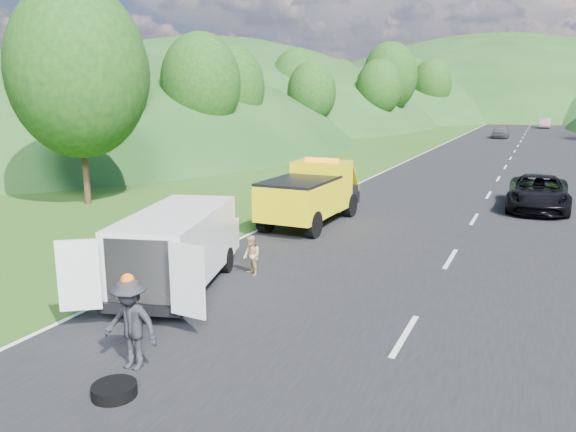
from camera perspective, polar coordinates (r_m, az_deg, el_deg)
The scene contains 14 objects.
ground at distance 14.49m, azimuth 1.85°, elevation -7.15°, with size 320.00×320.00×0.00m, color #38661E.
road_surface at distance 52.90m, azimuth 22.03°, elevation 6.10°, with size 14.00×200.00×0.02m, color black.
tree_line_left at distance 76.72m, azimuth 6.03°, elevation 8.52°, with size 14.00×140.00×14.00m, color #325C1B, non-canonical shape.
hills_backdrop at distance 147.42m, azimuth 25.25°, elevation 9.16°, with size 201.00×288.60×44.00m, color #2D5B23, non-canonical shape.
tow_truck at distance 21.12m, azimuth 2.36°, elevation 2.31°, with size 2.20×5.64×2.41m.
white_van at distance 14.28m, azimuth -10.99°, elevation -2.88°, with size 3.88×6.10×2.01m.
woman at distance 16.56m, azimuth -9.61°, elevation -4.82°, with size 0.57×0.42×1.57m, color silver.
child at distance 15.32m, azimuth -3.70°, elevation -6.08°, with size 0.53×0.41×1.09m, color tan.
worker at distance 10.76m, azimuth -15.44°, elevation -14.73°, with size 1.08×0.62×1.67m, color black.
suitcase at distance 15.87m, azimuth -12.12°, elevation -4.55°, with size 0.37×0.21×0.60m, color #65674D.
spare_tire at distance 9.96m, azimuth -17.19°, elevation -17.16°, with size 0.73×0.73×0.20m, color black.
passing_suv at distance 26.21m, azimuth 23.94°, elevation 0.58°, with size 2.41×5.22×1.45m, color black.
dist_car_a at distance 69.19m, azimuth 20.77°, elevation 7.41°, with size 1.74×4.31×1.47m, color #424145.
dist_car_b at distance 92.52m, azimuth 24.61°, elevation 8.11°, with size 1.54×4.41×1.45m, color #825667.
Camera 1 is at (5.23, -12.63, 4.79)m, focal length 35.00 mm.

